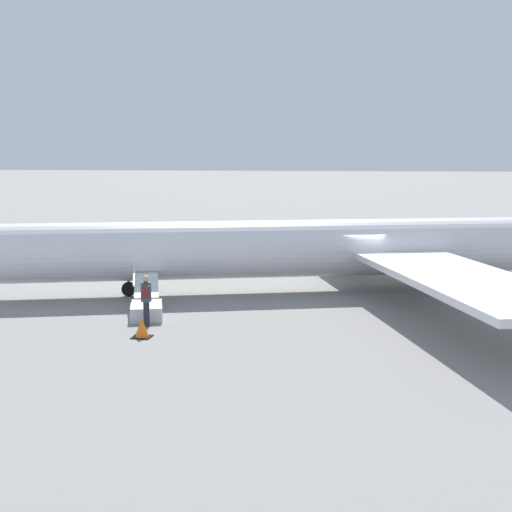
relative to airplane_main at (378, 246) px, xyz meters
name	(u,v)px	position (x,y,z in m)	size (l,w,h in m)	color
ground_plane	(355,290)	(0.90, 0.32, -1.87)	(600.00, 600.00, 0.00)	gray
airplane_main	(378,246)	(0.00, 0.00, 0.00)	(33.99, 26.89, 6.29)	silver
boarding_stairs	(146,305)	(7.97, 6.85, -1.51)	(2.33, 4.12, 1.61)	silver
passenger	(146,297)	(7.36, 8.48, -0.87)	(0.43, 0.57, 1.74)	#23232D
traffic_cone_near_stairs	(142,328)	(6.99, 9.94, -1.57)	(0.59, 0.59, 0.64)	black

